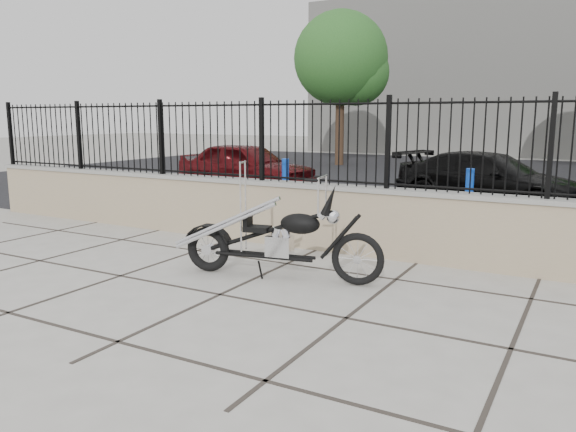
# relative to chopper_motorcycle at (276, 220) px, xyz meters

# --- Properties ---
(ground_plane) EXTENTS (90.00, 90.00, 0.00)m
(ground_plane) POSITION_rel_chopper_motorcycle_xyz_m (-0.20, -0.87, -0.71)
(ground_plane) COLOR #99968E
(ground_plane) RESTS_ON ground
(parking_lot) EXTENTS (30.00, 30.00, 0.00)m
(parking_lot) POSITION_rel_chopper_motorcycle_xyz_m (-0.20, 11.63, -0.71)
(parking_lot) COLOR black
(parking_lot) RESTS_ON ground
(retaining_wall) EXTENTS (14.00, 0.36, 0.96)m
(retaining_wall) POSITION_rel_chopper_motorcycle_xyz_m (-0.20, 1.63, -0.23)
(retaining_wall) COLOR gray
(retaining_wall) RESTS_ON ground_plane
(iron_fence) EXTENTS (14.00, 0.08, 1.20)m
(iron_fence) POSITION_rel_chopper_motorcycle_xyz_m (-0.20, 1.63, 0.85)
(iron_fence) COLOR black
(iron_fence) RESTS_ON retaining_wall
(background_building) EXTENTS (22.00, 6.00, 8.00)m
(background_building) POSITION_rel_chopper_motorcycle_xyz_m (-0.20, 25.63, 3.29)
(background_building) COLOR beige
(background_building) RESTS_ON ground_plane
(chopper_motorcycle) EXTENTS (2.41, 0.85, 1.43)m
(chopper_motorcycle) POSITION_rel_chopper_motorcycle_xyz_m (0.00, 0.00, 0.00)
(chopper_motorcycle) COLOR black
(chopper_motorcycle) RESTS_ON ground_plane
(car_red) EXTENTS (3.87, 1.79, 1.29)m
(car_red) POSITION_rel_chopper_motorcycle_xyz_m (-4.65, 6.42, -0.07)
(car_red) COLOR #4B0A0D
(car_red) RESTS_ON parking_lot
(car_black) EXTENTS (4.36, 2.68, 1.18)m
(car_black) POSITION_rel_chopper_motorcycle_xyz_m (1.30, 6.74, -0.12)
(car_black) COLOR black
(car_black) RESTS_ON parking_lot
(bollard_a) EXTENTS (0.14, 0.14, 1.13)m
(bollard_a) POSITION_rel_chopper_motorcycle_xyz_m (-1.96, 3.70, -0.15)
(bollard_a) COLOR blue
(bollard_a) RESTS_ON ground_plane
(bollard_b) EXTENTS (0.17, 0.17, 1.10)m
(bollard_b) POSITION_rel_chopper_motorcycle_xyz_m (1.50, 3.65, -0.16)
(bollard_b) COLOR blue
(bollard_b) RESTS_ON ground_plane
(tree_left) EXTENTS (3.66, 3.66, 6.18)m
(tree_left) POSITION_rel_chopper_motorcycle_xyz_m (-5.91, 15.11, 3.62)
(tree_left) COLOR #382619
(tree_left) RESTS_ON ground_plane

